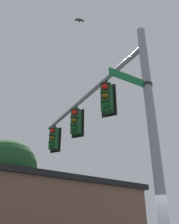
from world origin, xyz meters
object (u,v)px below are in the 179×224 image
(traffic_light_mid_outer, at_px, (54,139))
(street_name_sign, at_px, (136,81))
(traffic_light_mid_inner, at_px, (76,122))
(traffic_light_nearest_pole, at_px, (107,98))
(bird_flying, at_px, (79,20))

(traffic_light_mid_outer, distance_m, street_name_sign, 6.34)
(traffic_light_mid_outer, relative_size, street_name_sign, 1.12)
(traffic_light_mid_inner, xyz_separation_m, traffic_light_mid_outer, (1.80, -1.28, 0.00))
(traffic_light_mid_outer, bearing_deg, street_name_sign, 141.14)
(traffic_light_nearest_pole, xyz_separation_m, traffic_light_mid_outer, (3.59, -2.56, 0.00))
(traffic_light_mid_inner, distance_m, traffic_light_mid_outer, 2.21)
(traffic_light_nearest_pole, height_order, street_name_sign, traffic_light_nearest_pole)
(traffic_light_mid_inner, relative_size, bird_flying, 4.47)
(street_name_sign, bearing_deg, traffic_light_nearest_pole, -46.55)
(traffic_light_nearest_pole, height_order, traffic_light_mid_outer, same)
(traffic_light_mid_outer, relative_size, bird_flying, 4.47)
(traffic_light_mid_outer, bearing_deg, bird_flying, 128.94)
(traffic_light_nearest_pole, relative_size, bird_flying, 4.47)
(traffic_light_nearest_pole, height_order, traffic_light_mid_inner, same)
(traffic_light_mid_inner, xyz_separation_m, bird_flying, (-1.36, 2.63, 2.47))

